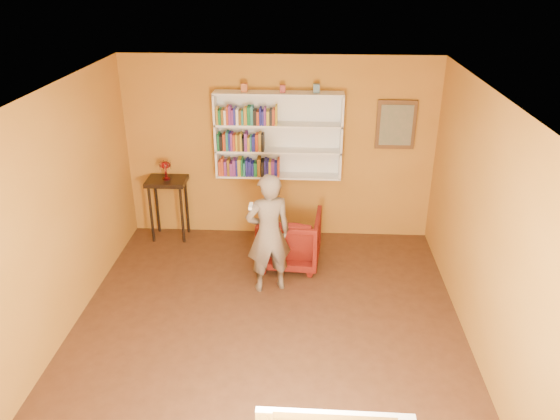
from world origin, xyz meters
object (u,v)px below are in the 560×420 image
object	(u,v)px
bookshelf	(279,135)
ruby_lustre	(165,167)
person	(269,234)
armchair	(290,239)
console_table	(167,190)

from	to	relation	value
bookshelf	ruby_lustre	xyz separation A→B (m)	(-1.64, -0.16, -0.46)
person	armchair	bearing A→B (deg)	-129.55
bookshelf	ruby_lustre	world-z (taller)	bookshelf
console_table	armchair	bearing A→B (deg)	-20.79
bookshelf	console_table	size ratio (longest dim) A/B	1.91
bookshelf	armchair	distance (m)	1.50
console_table	person	world-z (taller)	person
console_table	ruby_lustre	size ratio (longest dim) A/B	3.46
console_table	ruby_lustre	bearing A→B (deg)	-33.69
person	bookshelf	bearing A→B (deg)	-111.03
bookshelf	person	distance (m)	1.71
bookshelf	person	world-z (taller)	bookshelf
console_table	ruby_lustre	distance (m)	0.36
console_table	armchair	distance (m)	2.00
ruby_lustre	person	xyz separation A→B (m)	(1.60, -1.35, -0.35)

